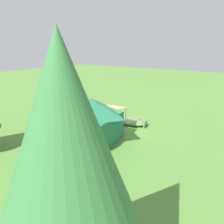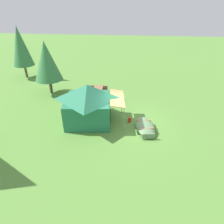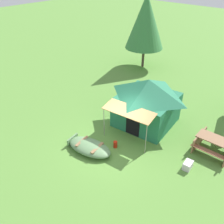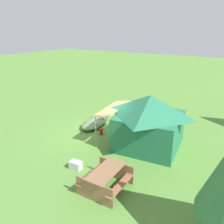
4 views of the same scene
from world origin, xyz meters
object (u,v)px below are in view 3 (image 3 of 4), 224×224
Objects in this scene: canvas_cabin_tent at (147,101)px; picnic_table at (214,144)px; cooler_box at (188,165)px; pine_tree_back_left at (146,21)px; beached_rowboat at (89,147)px; fuel_can at (115,144)px.

picnic_table is (3.78, 0.09, -0.86)m from canvas_cabin_tent.
pine_tree_back_left is (-8.32, 8.20, 3.43)m from cooler_box.
canvas_cabin_tent reaches higher than cooler_box.
pine_tree_back_left is (-8.70, 6.45, 3.13)m from picnic_table.
canvas_cabin_tent is at bearing -53.00° from pine_tree_back_left.
picnic_table is at bearing 1.33° from canvas_cabin_tent.
canvas_cabin_tent is at bearing 80.59° from beached_rowboat.
beached_rowboat is 5.79m from picnic_table.
beached_rowboat is 1.25m from fuel_can.
pine_tree_back_left reaches higher than canvas_cabin_tent.
cooler_box is (-0.38, -1.75, -0.30)m from picnic_table.
pine_tree_back_left reaches higher than beached_rowboat.
beached_rowboat is 0.43× the size of pine_tree_back_left.
canvas_cabin_tent is at bearing 153.93° from cooler_box.
cooler_box is (3.39, -1.66, -1.17)m from canvas_cabin_tent.
picnic_table is at bearing 40.67° from beached_rowboat.
canvas_cabin_tent is 2.45× the size of picnic_table.
picnic_table reaches higher than cooler_box.
picnic_table is (4.39, 3.77, 0.26)m from beached_rowboat.
cooler_box is 1.47× the size of fuel_can.
fuel_can is 0.06× the size of pine_tree_back_left.
beached_rowboat is 4.93× the size of cooler_box.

